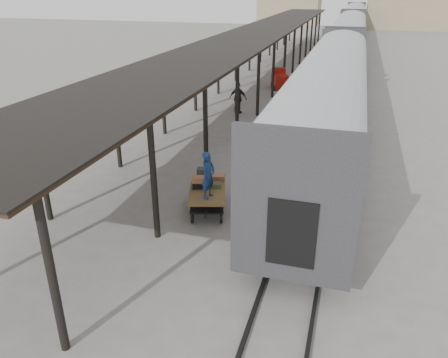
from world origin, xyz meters
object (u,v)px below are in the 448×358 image
baggage_cart (208,194)px  porter (208,175)px  luggage_tug (279,80)px  pedestrian (238,98)px

baggage_cart → porter: size_ratio=1.61×
luggage_tug → baggage_cart: bearing=-109.2°
baggage_cart → porter: 1.25m
porter → luggage_tug: bearing=16.1°
porter → baggage_cart: bearing=33.8°
baggage_cart → pedestrian: pedestrian is taller
luggage_tug → pedestrian: (-1.26, -7.89, 0.28)m
porter → pedestrian: 13.79m
baggage_cart → porter: porter is taller
luggage_tug → pedestrian: pedestrian is taller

